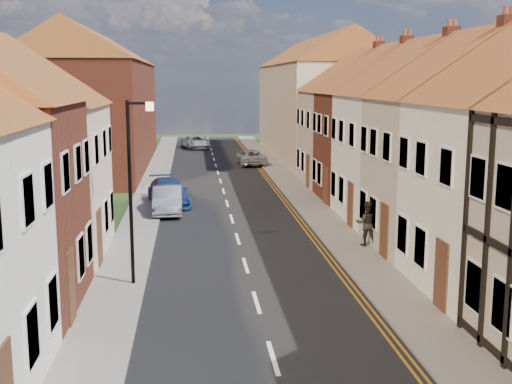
{
  "coord_description": "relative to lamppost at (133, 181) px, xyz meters",
  "views": [
    {
      "loc": [
        -1.91,
        -0.69,
        6.76
      ],
      "look_at": [
        0.73,
        25.4,
        2.15
      ],
      "focal_mm": 45.0,
      "sensor_mm": 36.0,
      "label": 1
    }
  ],
  "objects": [
    {
      "name": "cottage_r_cream_mid",
      "position": [
        13.11,
        3.5,
        0.94
      ],
      "size": [
        8.3,
        5.2,
        9.0
      ],
      "color": "#B7AC9A",
      "rests_on": "ground"
    },
    {
      "name": "pavement_left",
      "position": [
        -0.59,
        10.0,
        -3.48
      ],
      "size": [
        1.8,
        90.0,
        0.12
      ],
      "primitive_type": "cube",
      "color": "gray",
      "rests_on": "ground"
    },
    {
      "name": "block_right_far",
      "position": [
        13.11,
        35.0,
        1.76
      ],
      "size": [
        8.3,
        24.2,
        10.5
      ],
      "color": "#B7AC9A",
      "rests_on": "ground"
    },
    {
      "name": "lamppost",
      "position": [
        0.0,
        0.0,
        0.0
      ],
      "size": [
        0.88,
        0.15,
        6.0
      ],
      "color": "black",
      "rests_on": "pavement_left"
    },
    {
      "name": "cottage_r_cream_far",
      "position": [
        13.11,
        19.7,
        0.94
      ],
      "size": [
        8.3,
        6.0,
        9.0
      ],
      "color": "#B7AC9A",
      "rests_on": "ground"
    },
    {
      "name": "cottage_r_pink",
      "position": [
        13.11,
        8.9,
        0.94
      ],
      "size": [
        8.3,
        6.0,
        9.0
      ],
      "color": "silver",
      "rests_on": "ground"
    },
    {
      "name": "pedestrian_right_b",
      "position": [
        8.91,
        4.0,
        -2.51
      ],
      "size": [
        1.02,
        0.87,
        1.83
      ],
      "primitive_type": "imported",
      "rotation": [
        0.0,
        0.0,
        2.92
      ],
      "color": "black",
      "rests_on": "pavement_right"
    },
    {
      "name": "block_left_far",
      "position": [
        -5.49,
        30.0,
        1.76
      ],
      "size": [
        8.3,
        24.2,
        10.5
      ],
      "color": "maroon",
      "rests_on": "ground"
    },
    {
      "name": "road",
      "position": [
        3.81,
        10.0,
        -3.53
      ],
      "size": [
        7.0,
        90.0,
        0.02
      ],
      "primitive_type": "cube",
      "color": "black",
      "rests_on": "ground"
    },
    {
      "name": "cottage_r_white_far",
      "position": [
        13.11,
        14.3,
        0.94
      ],
      "size": [
        8.3,
        5.2,
        9.0
      ],
      "color": "maroon",
      "rests_on": "ground"
    },
    {
      "name": "car_distant_b",
      "position": [
        6.64,
        30.0,
        -2.91
      ],
      "size": [
        2.28,
        4.61,
        1.26
      ],
      "primitive_type": "imported",
      "rotation": [
        0.0,
        0.0,
        3.19
      ],
      "color": "#9B9EA2",
      "rests_on": "ground"
    },
    {
      "name": "car_distant",
      "position": [
        2.31,
        42.88,
        -2.9
      ],
      "size": [
        3.02,
        4.94,
        1.28
      ],
      "primitive_type": "imported",
      "rotation": [
        0.0,
        0.0,
        0.21
      ],
      "color": "#B0B4B8",
      "rests_on": "ground"
    },
    {
      "name": "car_mid",
      "position": [
        0.64,
        11.8,
        -2.85
      ],
      "size": [
        1.54,
        4.18,
        1.37
      ],
      "primitive_type": "imported",
      "rotation": [
        0.0,
        0.0,
        0.02
      ],
      "color": "#9C9EA3",
      "rests_on": "ground"
    },
    {
      "name": "pavement_right",
      "position": [
        8.21,
        10.0,
        -3.48
      ],
      "size": [
        1.8,
        90.0,
        0.12
      ],
      "primitive_type": "cube",
      "color": "gray",
      "rests_on": "ground"
    },
    {
      "name": "car_far",
      "position": [
        0.61,
        14.08,
        -2.84
      ],
      "size": [
        2.68,
        5.07,
        1.4
      ],
      "primitive_type": "imported",
      "rotation": [
        0.0,
        0.0,
        0.15
      ],
      "color": "navy",
      "rests_on": "ground"
    }
  ]
}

